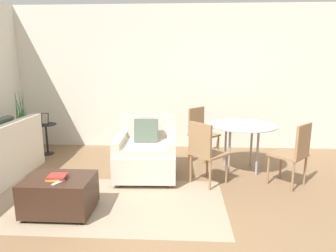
# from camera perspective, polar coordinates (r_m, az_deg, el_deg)

# --- Properties ---
(ground_plane) EXTENTS (20.00, 20.00, 0.00)m
(ground_plane) POSITION_cam_1_polar(r_m,az_deg,el_deg) (3.07, -1.06, -21.71)
(ground_plane) COLOR brown
(wall_back) EXTENTS (12.00, 0.06, 2.75)m
(wall_back) POSITION_cam_1_polar(r_m,az_deg,el_deg) (5.92, 1.24, 9.06)
(wall_back) COLOR silver
(wall_back) RESTS_ON ground_plane
(area_rug) EXTENTS (2.98, 1.49, 0.01)m
(area_rug) POSITION_cam_1_polar(r_m,az_deg,el_deg) (3.89, -12.21, -14.11)
(area_rug) COLOR gray
(area_rug) RESTS_ON ground_plane
(armchair) EXTENTS (0.91, 0.93, 0.87)m
(armchair) POSITION_cam_1_polar(r_m,az_deg,el_deg) (4.50, -4.20, -5.33)
(armchair) COLOR beige
(armchair) RESTS_ON ground_plane
(ottoman) EXTENTS (0.75, 0.56, 0.43)m
(ottoman) POSITION_cam_1_polar(r_m,az_deg,el_deg) (3.70, -19.93, -12.04)
(ottoman) COLOR #382319
(ottoman) RESTS_ON ground_plane
(book_stack) EXTENTS (0.21, 0.18, 0.05)m
(book_stack) POSITION_cam_1_polar(r_m,az_deg,el_deg) (3.59, -20.46, -9.10)
(book_stack) COLOR gold
(book_stack) RESTS_ON ottoman
(tv_remote_primary) EXTENTS (0.11, 0.16, 0.01)m
(tv_remote_primary) POSITION_cam_1_polar(r_m,az_deg,el_deg) (3.49, -20.15, -10.05)
(tv_remote_primary) COLOR #B7B7BC
(tv_remote_primary) RESTS_ON ottoman
(tv_remote_secondary) EXTENTS (0.12, 0.14, 0.01)m
(tv_remote_secondary) POSITION_cam_1_polar(r_m,az_deg,el_deg) (3.68, -19.98, -8.88)
(tv_remote_secondary) COLOR black
(tv_remote_secondary) RESTS_ON ottoman
(potted_plant) EXTENTS (0.34, 0.34, 1.27)m
(potted_plant) POSITION_cam_1_polar(r_m,az_deg,el_deg) (6.21, -25.78, -1.91)
(potted_plant) COLOR brown
(potted_plant) RESTS_ON ground_plane
(side_table) EXTENTS (0.38, 0.38, 0.58)m
(side_table) POSITION_cam_1_polar(r_m,az_deg,el_deg) (5.97, -22.16, -1.30)
(side_table) COLOR black
(side_table) RESTS_ON ground_plane
(picture_frame) EXTENTS (0.13, 0.07, 0.20)m
(picture_frame) POSITION_cam_1_polar(r_m,az_deg,el_deg) (5.92, -22.38, 1.31)
(picture_frame) COLOR black
(picture_frame) RESTS_ON side_table
(dining_table) EXTENTS (1.08, 1.08, 0.75)m
(dining_table) POSITION_cam_1_polar(r_m,az_deg,el_deg) (4.81, 13.87, -0.69)
(dining_table) COLOR #99A8AD
(dining_table) RESTS_ON ground_plane
(dining_chair_near_left) EXTENTS (0.59, 0.59, 0.90)m
(dining_chair_near_left) POSITION_cam_1_polar(r_m,az_deg,el_deg) (4.18, 7.06, -4.41)
(dining_chair_near_left) COLOR #93704C
(dining_chair_near_left) RESTS_ON ground_plane
(dining_chair_near_right) EXTENTS (0.59, 0.59, 0.90)m
(dining_chair_near_right) POSITION_cam_1_polar(r_m,az_deg,el_deg) (4.44, 22.98, -4.33)
(dining_chair_near_right) COLOR #93704C
(dining_chair_near_right) RESTS_ON ground_plane
(dining_chair_far_left) EXTENTS (0.59, 0.59, 0.90)m
(dining_chair_far_left) POSITION_cam_1_polar(r_m,az_deg,el_deg) (5.35, 6.19, -0.65)
(dining_chair_far_left) COLOR #93704C
(dining_chair_far_left) RESTS_ON ground_plane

